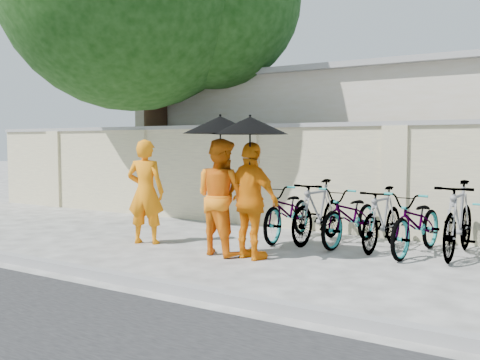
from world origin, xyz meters
The scene contains 15 objects.
ground centered at (0.00, 0.00, 0.00)m, with size 80.00×80.00×0.00m, color silver.
kerb centered at (0.00, -1.70, 0.06)m, with size 40.00×0.16×0.12m, color gray.
compound_wall centered at (1.00, 3.20, 1.00)m, with size 20.00×0.30×2.00m, color beige.
building_behind centered at (2.00, 7.00, 1.60)m, with size 14.00×6.00×3.20m, color beige.
monk_left centered at (-1.43, 0.41, 0.88)m, with size 0.64×0.42×1.76m, color orange.
monk_center centered at (0.14, 0.35, 0.88)m, with size 0.86×0.67×1.76m, color orange.
parasol_center centered at (0.19, 0.27, 1.97)m, with size 1.13×1.13×1.10m.
monk_right centered at (0.71, 0.30, 0.86)m, with size 1.00×0.42×1.71m, color orange.
parasol_right centered at (0.73, 0.22, 1.95)m, with size 1.10×1.10×1.10m.
bike_0 centered at (0.44, 2.01, 0.50)m, with size 0.66×1.90×1.00m, color gray.
bike_1 centered at (1.00, 2.02, 0.54)m, with size 0.50×1.79×1.07m, color gray.
bike_2 centered at (1.56, 2.10, 0.49)m, with size 0.65×1.86×0.98m, color gray.
bike_3 centered at (2.12, 1.98, 0.50)m, with size 0.47×1.66×1.00m, color gray.
bike_4 centered at (2.68, 1.91, 0.49)m, with size 0.65×1.85×0.97m, color gray.
bike_5 centered at (3.24, 2.06, 0.57)m, with size 0.53×1.89×1.13m, color gray.
Camera 1 is at (4.65, -6.34, 1.70)m, focal length 40.00 mm.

